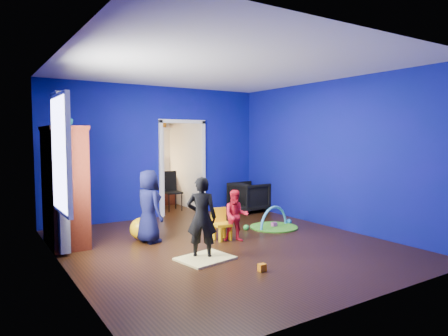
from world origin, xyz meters
TOP-DOWN VIEW (x-y plane):
  - floor at (0.00, 0.00)m, footprint 5.00×5.50m
  - ceiling at (0.00, 0.00)m, footprint 5.00×5.50m
  - wall_back at (0.00, 2.75)m, footprint 5.00×0.02m
  - wall_front at (0.00, -2.75)m, footprint 5.00×0.02m
  - wall_left at (-2.50, 0.00)m, footprint 0.02×5.50m
  - wall_right at (2.50, 0.00)m, footprint 0.02×5.50m
  - alcove at (0.60, 3.62)m, footprint 1.00×1.75m
  - armchair at (2.10, 2.20)m, footprint 0.84×0.82m
  - child_black at (-0.68, -0.41)m, footprint 0.53×0.50m
  - child_navy at (-1.00, 0.84)m, footprint 0.48×0.66m
  - toddler_red at (0.28, 0.09)m, footprint 0.54×0.50m
  - vase at (-2.22, 1.13)m, footprint 0.21×0.21m
  - potted_plant at (-2.22, 1.65)m, footprint 0.29×0.29m
  - tv_armoire at (-2.22, 1.43)m, footprint 0.58×1.14m
  - crt_tv at (-2.18, 1.43)m, footprint 0.46×0.70m
  - yellow_blanket at (-0.68, -0.51)m, footprint 0.84×0.72m
  - hopper_ball at (-1.05, 1.09)m, footprint 0.38×0.38m
  - kid_chair at (0.13, 0.29)m, footprint 0.33×0.33m
  - play_mat at (1.48, 0.53)m, footprint 0.93×0.93m
  - toy_arch at (1.48, 0.53)m, footprint 0.82×0.24m
  - window_left at (-2.48, 0.35)m, footprint 0.03×0.95m
  - curtain at (-2.37, 0.90)m, footprint 0.14×0.42m
  - doorway at (0.60, 2.75)m, footprint 1.16×0.10m
  - study_desk at (0.60, 4.26)m, footprint 0.88×0.44m
  - desk_monitor at (0.60, 4.38)m, footprint 0.40×0.05m
  - desk_lamp at (0.32, 4.32)m, footprint 0.14×0.14m
  - folding_chair at (0.60, 3.30)m, footprint 0.40×0.40m
  - book_shelf at (0.60, 4.37)m, footprint 0.88×0.24m
  - toy_0 at (1.96, 0.62)m, footprint 0.11×0.11m
  - toy_1 at (-0.30, -1.37)m, footprint 0.10×0.08m
  - toy_2 at (0.90, 0.66)m, footprint 0.11×0.11m
  - toy_3 at (1.51, 0.55)m, footprint 0.10×0.08m

SIDE VIEW (x-z plane):
  - floor at x=0.00m, z-range -0.01..0.01m
  - play_mat at x=1.48m, z-range 0.00..0.02m
  - yellow_blanket at x=-0.68m, z-range 0.00..0.03m
  - toy_arch at x=1.48m, z-range -0.40..0.44m
  - toy_1 at x=-0.30m, z-range 0.00..0.10m
  - toy_3 at x=1.51m, z-range 0.00..0.10m
  - toy_0 at x=1.96m, z-range 0.00..0.11m
  - toy_2 at x=0.90m, z-range 0.00..0.11m
  - hopper_ball at x=-1.05m, z-range 0.00..0.38m
  - kid_chair at x=0.13m, z-range 0.00..0.50m
  - armchair at x=2.10m, z-range 0.00..0.71m
  - study_desk at x=0.60m, z-range 0.00..0.75m
  - toddler_red at x=0.28m, z-range 0.00..0.89m
  - folding_chair at x=0.60m, z-range 0.00..0.92m
  - child_black at x=-0.68m, z-range 0.00..1.21m
  - child_navy at x=-1.00m, z-range 0.00..1.24m
  - desk_lamp at x=0.32m, z-range 0.86..1.00m
  - desk_monitor at x=0.60m, z-range 0.79..1.11m
  - tv_armoire at x=-2.22m, z-range 0.00..1.96m
  - crt_tv at x=-2.18m, z-range 0.75..1.29m
  - doorway at x=0.60m, z-range 0.00..2.10m
  - alcove at x=0.60m, z-range 0.00..2.50m
  - curtain at x=-2.37m, z-range 0.05..2.45m
  - wall_back at x=0.00m, z-range 0.00..2.90m
  - wall_front at x=0.00m, z-range 0.00..2.90m
  - wall_left at x=-2.50m, z-range 0.00..2.90m
  - wall_right at x=2.50m, z-range 0.00..2.90m
  - window_left at x=-2.48m, z-range 0.77..2.33m
  - book_shelf at x=0.60m, z-range 2.00..2.04m
  - vase at x=-2.22m, z-range 1.96..2.16m
  - potted_plant at x=-2.22m, z-range 1.96..2.36m
  - ceiling at x=0.00m, z-range 2.90..2.90m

